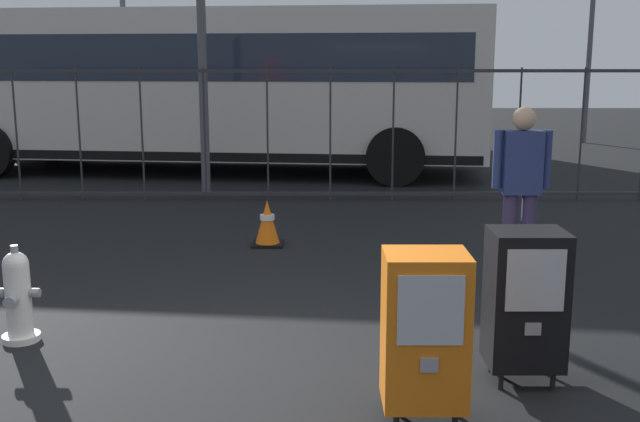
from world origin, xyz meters
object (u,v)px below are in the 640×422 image
(bus_near, at_px, (204,82))
(bus_far, at_px, (227,77))
(traffic_cone, at_px, (270,223))
(pedestrian, at_px, (523,184))
(newspaper_box_secondary, at_px, (427,329))
(newspaper_box_primary, at_px, (528,298))
(fire_hydrant, at_px, (21,296))

(bus_near, height_order, bus_far, same)
(bus_far, bearing_deg, traffic_cone, -78.30)
(pedestrian, xyz_separation_m, traffic_cone, (-2.51, 1.41, -0.69))
(pedestrian, height_order, traffic_cone, pedestrian)
(newspaper_box_secondary, distance_m, bus_far, 15.28)
(newspaper_box_primary, height_order, bus_far, bus_far)
(fire_hydrant, height_order, bus_near, bus_near)
(newspaper_box_secondary, height_order, bus_far, bus_far)
(bus_near, distance_m, bus_far, 4.74)
(traffic_cone, bearing_deg, newspaper_box_secondary, -74.37)
(fire_hydrant, height_order, newspaper_box_secondary, newspaper_box_secondary)
(fire_hydrant, relative_size, bus_near, 0.07)
(newspaper_box_primary, bearing_deg, fire_hydrant, 168.67)
(newspaper_box_secondary, bearing_deg, fire_hydrant, 155.78)
(newspaper_box_secondary, bearing_deg, bus_near, 105.48)
(bus_near, bearing_deg, fire_hydrant, -83.60)
(fire_hydrant, relative_size, traffic_cone, 1.41)
(traffic_cone, xyz_separation_m, bus_far, (-1.77, 10.62, 1.45))
(pedestrian, bearing_deg, newspaper_box_secondary, -114.05)
(traffic_cone, bearing_deg, pedestrian, -29.32)
(bus_far, bearing_deg, newspaper_box_secondary, -76.49)
(fire_hydrant, height_order, traffic_cone, fire_hydrant)
(bus_near, bearing_deg, pedestrian, -53.82)
(traffic_cone, bearing_deg, bus_far, 99.48)
(fire_hydrant, bearing_deg, newspaper_box_primary, -11.33)
(newspaper_box_primary, height_order, traffic_cone, newspaper_box_primary)
(fire_hydrant, distance_m, bus_far, 13.72)
(bus_far, bearing_deg, pedestrian, -68.18)
(newspaper_box_primary, relative_size, bus_near, 0.10)
(pedestrian, relative_size, bus_far, 0.16)
(fire_hydrant, relative_size, newspaper_box_secondary, 0.73)
(traffic_cone, bearing_deg, fire_hydrant, -118.75)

